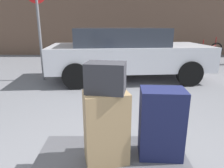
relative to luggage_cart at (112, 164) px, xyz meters
name	(u,v)px	position (x,y,z in m)	size (l,w,h in m)	color
luggage_cart	(112,164)	(0.00, 0.00, 0.00)	(1.37, 0.75, 0.34)	#4C4C51
suitcase_tan_front_right	(106,128)	(-0.05, -0.04, 0.39)	(0.36, 0.24, 0.64)	#9E7F56
suitcase_navy_center	(161,123)	(0.44, 0.05, 0.39)	(0.38, 0.26, 0.64)	#191E47
duffel_bag_charcoal_topmost_pile	(105,78)	(-0.05, -0.04, 0.83)	(0.31, 0.21, 0.24)	#2D2D33
parked_car	(127,52)	(0.40, 4.15, 0.49)	(4.44, 2.22, 1.42)	silver
bicycle_leaning	(206,50)	(4.31, 7.85, 0.10)	(1.72, 0.48, 0.96)	black
bollard_kerb_near	(166,56)	(2.10, 6.33, 0.08)	(0.24, 0.24, 0.70)	#383838
bollard_kerb_mid	(205,56)	(3.57, 6.33, 0.08)	(0.24, 0.24, 0.70)	#383838
no_parking_sign	(39,23)	(-1.93, 4.02, 1.28)	(0.49, 0.12, 2.52)	slate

